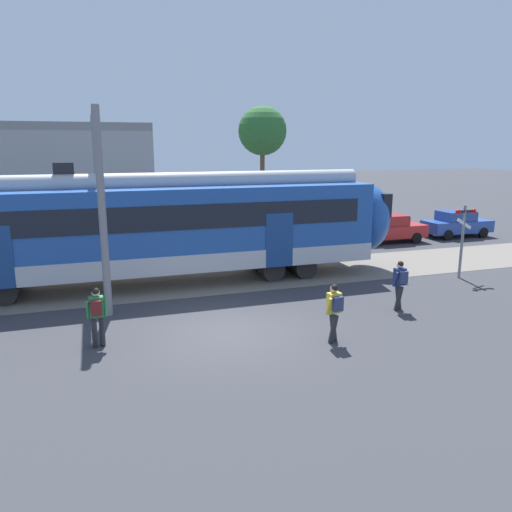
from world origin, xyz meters
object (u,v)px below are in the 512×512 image
(parked_car_red, at_px, (389,228))
(pedestrian_yellow, at_px, (334,308))
(pedestrian_navy, at_px, (400,281))
(parked_car_blue, at_px, (457,224))
(pedestrian_green, at_px, (97,312))
(crossing_signal, at_px, (463,230))

(parked_car_red, bearing_deg, pedestrian_yellow, -128.24)
(pedestrian_navy, relative_size, parked_car_blue, 0.42)
(pedestrian_green, xyz_separation_m, parked_car_red, (15.69, 10.40, -0.21))
(pedestrian_navy, xyz_separation_m, crossing_signal, (4.72, 2.72, 1.02))
(pedestrian_green, relative_size, pedestrian_yellow, 1.00)
(parked_car_blue, bearing_deg, crossing_signal, -128.79)
(parked_car_blue, bearing_deg, pedestrian_yellow, -139.25)
(parked_car_blue, height_order, crossing_signal, crossing_signal)
(pedestrian_yellow, relative_size, crossing_signal, 0.56)
(pedestrian_yellow, relative_size, pedestrian_navy, 1.00)
(pedestrian_navy, height_order, parked_car_red, pedestrian_navy)
(pedestrian_green, height_order, crossing_signal, crossing_signal)
(crossing_signal, bearing_deg, pedestrian_navy, -150.10)
(pedestrian_green, bearing_deg, pedestrian_navy, 0.86)
(parked_car_blue, xyz_separation_m, crossing_signal, (-6.24, -7.76, 1.23))
(parked_car_red, distance_m, parked_car_blue, 4.76)
(pedestrian_green, relative_size, parked_car_blue, 0.42)
(pedestrian_yellow, xyz_separation_m, parked_car_red, (9.51, 12.07, -0.21))
(pedestrian_yellow, height_order, pedestrian_navy, same)
(pedestrian_green, distance_m, parked_car_blue, 23.04)
(parked_car_red, relative_size, parked_car_blue, 1.00)
(pedestrian_navy, relative_size, crossing_signal, 0.56)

